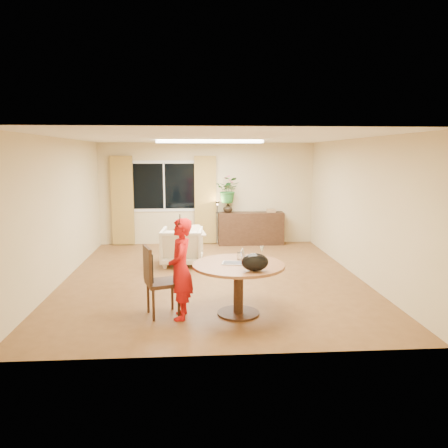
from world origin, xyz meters
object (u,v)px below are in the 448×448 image
at_px(dining_table, 239,275).
at_px(sideboard, 251,228).
at_px(dining_chair, 163,281).
at_px(child, 181,269).
at_px(armchair, 182,246).

xyz_separation_m(dining_table, sideboard, (0.82, 4.96, -0.17)).
relative_size(dining_chair, sideboard, 0.61).
bearing_deg(child, armchair, -177.89).
height_order(dining_table, dining_chair, dining_chair).
relative_size(dining_table, dining_chair, 1.29).
bearing_deg(armchair, dining_chair, 90.08).
distance_m(dining_chair, sideboard, 5.28).
distance_m(dining_table, child, 0.84).
relative_size(child, armchair, 1.65).
xyz_separation_m(dining_chair, armchair, (0.20, 2.93, -0.12)).
height_order(child, armchair, child).
bearing_deg(child, sideboard, 162.75).
xyz_separation_m(child, sideboard, (1.65, 5.04, -0.30)).
bearing_deg(armchair, child, 95.15).
relative_size(dining_table, sideboard, 0.79).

